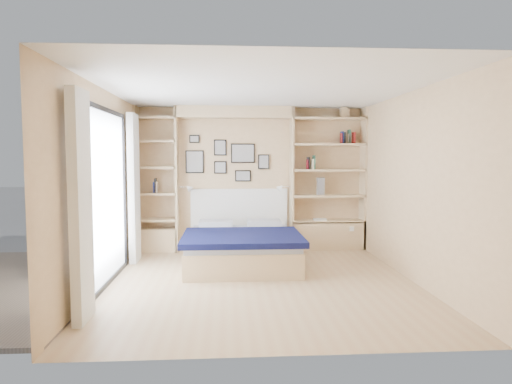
{
  "coord_description": "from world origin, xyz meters",
  "views": [
    {
      "loc": [
        -0.45,
        -5.86,
        1.64
      ],
      "look_at": [
        -0.0,
        0.9,
        1.11
      ],
      "focal_mm": 32.0,
      "sensor_mm": 36.0,
      "label": 1
    }
  ],
  "objects": [
    {
      "name": "bed",
      "position": [
        -0.22,
        1.03,
        0.27
      ],
      "size": [
        1.72,
        2.28,
        1.07
      ],
      "color": "#D6B88B",
      "rests_on": "ground"
    },
    {
      "name": "ground",
      "position": [
        0.0,
        0.0,
        0.0
      ],
      "size": [
        4.5,
        4.5,
        0.0
      ],
      "primitive_type": "plane",
      "color": "tan",
      "rests_on": "ground"
    },
    {
      "name": "photo_gallery",
      "position": [
        -0.45,
        2.22,
        1.6
      ],
      "size": [
        1.48,
        0.02,
        0.82
      ],
      "color": "black",
      "rests_on": "ground"
    },
    {
      "name": "room_shell",
      "position": [
        -0.39,
        1.52,
        1.08
      ],
      "size": [
        4.5,
        4.5,
        4.5
      ],
      "color": "#DCB785",
      "rests_on": "ground"
    },
    {
      "name": "deck_chair",
      "position": [
        -2.87,
        0.74,
        0.36
      ],
      "size": [
        0.67,
        0.85,
        0.75
      ],
      "rotation": [
        0.0,
        0.0,
        0.33
      ],
      "color": "tan",
      "rests_on": "ground"
    },
    {
      "name": "shelf_decor",
      "position": [
        1.06,
        2.07,
        1.69
      ],
      "size": [
        3.51,
        0.23,
        2.03
      ],
      "color": "maroon",
      "rests_on": "ground"
    },
    {
      "name": "reading_lamps",
      "position": [
        -0.3,
        2.0,
        1.1
      ],
      "size": [
        1.92,
        0.12,
        0.15
      ],
      "color": "silver",
      "rests_on": "ground"
    }
  ]
}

